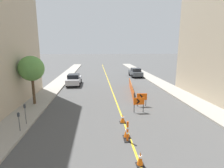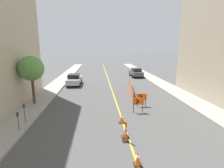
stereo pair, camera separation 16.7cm
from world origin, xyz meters
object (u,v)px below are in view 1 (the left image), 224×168
arrow_barricade_secondary (142,97)px  parked_car_curb_mid (135,72)px  arrow_barricade_primary (139,102)px  traffic_cone_fourth (140,159)px  parking_meter_near_curb (25,110)px  parking_meter_far_curb (19,118)px  delineator_post_rear (128,133)px  traffic_cone_fifth (127,132)px  parked_car_curb_near (74,80)px  street_tree_left_near (31,69)px  traffic_cone_farthest (123,118)px

arrow_barricade_secondary → parked_car_curb_mid: bearing=83.3°
arrow_barricade_primary → parked_car_curb_mid: bearing=77.8°
traffic_cone_fourth → parking_meter_near_curb: parking_meter_near_curb is taller
parking_meter_far_curb → delineator_post_rear: bearing=-13.5°
traffic_cone_fifth → parking_meter_near_curb: 6.97m
traffic_cone_fifth → parking_meter_near_curb: size_ratio=0.47×
traffic_cone_fifth → parked_car_curb_near: bearing=107.8°
parking_meter_near_curb → delineator_post_rear: bearing=-21.5°
delineator_post_rear → arrow_barricade_primary: arrow_barricade_primary is taller
traffic_cone_fourth → parked_car_curb_near: 18.69m
parking_meter_near_curb → street_tree_left_near: 5.17m
delineator_post_rear → parking_meter_far_curb: size_ratio=1.00×
arrow_barricade_secondary → street_tree_left_near: street_tree_left_near is taller
traffic_cone_fifth → parking_meter_far_curb: (-6.59, 1.10, 0.69)m
traffic_cone_fourth → traffic_cone_farthest: 4.66m
traffic_cone_farthest → arrow_barricade_primary: bearing=49.3°
traffic_cone_fourth → arrow_barricade_primary: arrow_barricade_primary is taller
arrow_barricade_primary → parked_car_curb_mid: parked_car_curb_mid is taller
traffic_cone_fourth → traffic_cone_fifth: size_ratio=0.98×
parking_meter_near_curb → parking_meter_far_curb: size_ratio=1.17×
traffic_cone_farthest → parked_car_curb_mid: size_ratio=0.14×
delineator_post_rear → parking_meter_near_curb: parking_meter_near_curb is taller
arrow_barricade_secondary → parked_car_curb_near: size_ratio=0.28×
arrow_barricade_primary → parking_meter_near_curb: parking_meter_near_curb is taller
arrow_barricade_secondary → parked_car_curb_mid: size_ratio=0.28×
arrow_barricade_secondary → street_tree_left_near: 10.28m
arrow_barricade_secondary → traffic_cone_fifth: bearing=-109.1°
traffic_cone_fifth → arrow_barricade_primary: size_ratio=0.54×
arrow_barricade_primary → traffic_cone_fifth: bearing=-113.5°
parking_meter_near_curb → street_tree_left_near: (-0.95, 4.55, 2.26)m
traffic_cone_farthest → arrow_barricade_secondary: 4.10m
traffic_cone_fourth → parking_meter_near_curb: bearing=145.3°
delineator_post_rear → parked_car_curb_near: 16.61m
traffic_cone_farthest → traffic_cone_fifth: bearing=-92.1°
delineator_post_rear → parked_car_curb_near: bearing=107.2°
traffic_cone_fourth → delineator_post_rear: bearing=95.8°
parking_meter_near_curb → parking_meter_far_curb: parking_meter_near_curb is taller
parked_car_curb_near → street_tree_left_near: bearing=-106.8°
delineator_post_rear → parked_car_curb_mid: bearing=76.2°
arrow_barricade_primary → parked_car_curb_near: (-6.65, 11.43, -0.09)m
parked_car_curb_near → delineator_post_rear: bearing=-73.1°
parked_car_curb_mid → parking_meter_far_curb: parked_car_curb_mid is taller
arrow_barricade_primary → arrow_barricade_secondary: (0.64, 1.49, -0.04)m
traffic_cone_fourth → parked_car_curb_near: size_ratio=0.15×
parked_car_curb_near → street_tree_left_near: street_tree_left_near is taller
delineator_post_rear → parking_meter_near_curb: size_ratio=0.85×
delineator_post_rear → parking_meter_far_curb: 6.75m
traffic_cone_fourth → parked_car_curb_mid: 24.95m
traffic_cone_farthest → delineator_post_rear: bearing=-92.7°
parked_car_curb_near → parked_car_curb_mid: 12.21m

